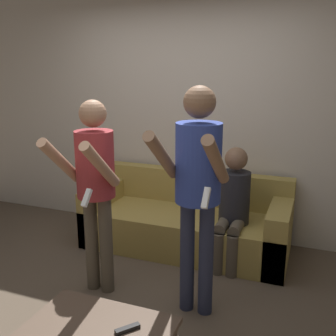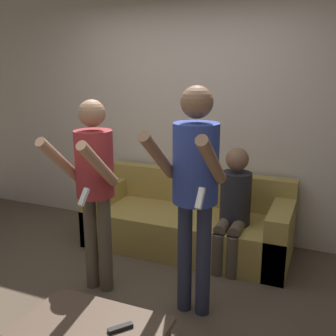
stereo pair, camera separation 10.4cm
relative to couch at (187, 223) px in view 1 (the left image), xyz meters
The scene contains 8 objects.
ground_plane 1.33m from the couch, 97.45° to the right, with size 14.00×14.00×0.00m, color brown.
wall_back 1.19m from the couch, 110.81° to the left, with size 6.40×0.06×2.70m.
couch is the anchor object (origin of this frame).
person_standing_left 1.35m from the couch, 111.73° to the right, with size 0.42×0.61×1.60m.
person_standing_right 1.40m from the couch, 68.24° to the right, with size 0.45×0.67×1.72m.
person_seated 0.64m from the couch, 19.20° to the right, with size 0.29×0.52×1.12m.
coffee_table 1.93m from the couch, 87.23° to the right, with size 0.86×0.55×0.36m.
remote_far 1.91m from the couch, 81.95° to the right, with size 0.12×0.14×0.02m.
Camera 1 is at (1.36, -2.34, 1.84)m, focal length 42.00 mm.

